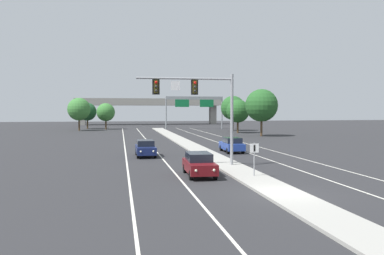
{
  "coord_description": "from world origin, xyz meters",
  "views": [
    {
      "loc": [
        -8.53,
        -19.89,
        4.6
      ],
      "look_at": [
        -3.2,
        9.58,
        3.2
      ],
      "focal_mm": 37.26,
      "sensor_mm": 36.0,
      "label": 1
    }
  ],
  "objects_px": {
    "overhead_signal_mast": "(202,99)",
    "median_sign_post": "(254,154)",
    "highway_sign_gantry": "(194,102)",
    "car_oncoming_navy": "(145,148)",
    "tree_far_left_c": "(87,112)",
    "tree_far_left_a": "(79,109)",
    "tree_far_right_c": "(262,105)",
    "tree_far_right_b": "(238,111)",
    "tree_far_right_a": "(233,108)",
    "tree_far_left_b": "(106,112)",
    "car_receding_blue": "(232,145)",
    "car_oncoming_darkred": "(199,164)"
  },
  "relations": [
    {
      "from": "overhead_signal_mast",
      "to": "median_sign_post",
      "type": "relative_size",
      "value": 3.47
    },
    {
      "from": "highway_sign_gantry",
      "to": "overhead_signal_mast",
      "type": "bearing_deg",
      "value": -100.05
    },
    {
      "from": "car_oncoming_navy",
      "to": "highway_sign_gantry",
      "type": "distance_m",
      "value": 53.11
    },
    {
      "from": "tree_far_left_c",
      "to": "tree_far_left_a",
      "type": "distance_m",
      "value": 8.36
    },
    {
      "from": "tree_far_right_c",
      "to": "car_oncoming_navy",
      "type": "bearing_deg",
      "value": -129.75
    },
    {
      "from": "tree_far_right_c",
      "to": "tree_far_right_b",
      "type": "height_order",
      "value": "tree_far_right_c"
    },
    {
      "from": "tree_far_right_a",
      "to": "tree_far_left_b",
      "type": "relative_size",
      "value": 1.25
    },
    {
      "from": "overhead_signal_mast",
      "to": "highway_sign_gantry",
      "type": "distance_m",
      "value": 59.82
    },
    {
      "from": "car_receding_blue",
      "to": "tree_far_left_a",
      "type": "xyz_separation_m",
      "value": [
        -20.19,
        46.43,
        3.72
      ]
    },
    {
      "from": "tree_far_left_c",
      "to": "tree_far_right_c",
      "type": "bearing_deg",
      "value": -45.43
    },
    {
      "from": "tree_far_right_b",
      "to": "tree_far_right_a",
      "type": "bearing_deg",
      "value": 80.51
    },
    {
      "from": "car_receding_blue",
      "to": "tree_far_right_a",
      "type": "height_order",
      "value": "tree_far_right_a"
    },
    {
      "from": "highway_sign_gantry",
      "to": "car_receding_blue",
      "type": "bearing_deg",
      "value": -95.95
    },
    {
      "from": "car_oncoming_darkred",
      "to": "tree_far_left_a",
      "type": "xyz_separation_m",
      "value": [
        -13.86,
        60.41,
        3.72
      ]
    },
    {
      "from": "car_oncoming_navy",
      "to": "tree_far_right_a",
      "type": "distance_m",
      "value": 47.74
    },
    {
      "from": "car_oncoming_navy",
      "to": "tree_far_left_c",
      "type": "height_order",
      "value": "tree_far_left_c"
    },
    {
      "from": "car_receding_blue",
      "to": "tree_far_left_c",
      "type": "xyz_separation_m",
      "value": [
        -19.13,
        54.71,
        3.14
      ]
    },
    {
      "from": "car_oncoming_navy",
      "to": "tree_far_right_a",
      "type": "height_order",
      "value": "tree_far_right_a"
    },
    {
      "from": "overhead_signal_mast",
      "to": "car_oncoming_navy",
      "type": "distance_m",
      "value": 10.01
    },
    {
      "from": "car_oncoming_navy",
      "to": "tree_far_right_b",
      "type": "relative_size",
      "value": 0.7
    },
    {
      "from": "car_oncoming_darkred",
      "to": "tree_far_left_a",
      "type": "distance_m",
      "value": 62.09
    },
    {
      "from": "car_oncoming_darkred",
      "to": "highway_sign_gantry",
      "type": "height_order",
      "value": "highway_sign_gantry"
    },
    {
      "from": "car_oncoming_darkred",
      "to": "car_receding_blue",
      "type": "distance_m",
      "value": 15.34
    },
    {
      "from": "tree_far_right_a",
      "to": "tree_far_right_b",
      "type": "relative_size",
      "value": 1.15
    },
    {
      "from": "car_oncoming_navy",
      "to": "tree_far_left_c",
      "type": "distance_m",
      "value": 57.71
    },
    {
      "from": "car_oncoming_darkred",
      "to": "car_oncoming_navy",
      "type": "bearing_deg",
      "value": 103.79
    },
    {
      "from": "median_sign_post",
      "to": "highway_sign_gantry",
      "type": "xyz_separation_m",
      "value": [
        7.96,
        64.22,
        4.58
      ]
    },
    {
      "from": "car_oncoming_navy",
      "to": "tree_far_right_b",
      "type": "height_order",
      "value": "tree_far_right_b"
    },
    {
      "from": "median_sign_post",
      "to": "car_oncoming_darkred",
      "type": "bearing_deg",
      "value": 157.24
    },
    {
      "from": "tree_far_left_c",
      "to": "car_oncoming_darkred",
      "type": "bearing_deg",
      "value": -79.44
    },
    {
      "from": "car_oncoming_darkred",
      "to": "tree_far_left_b",
      "type": "xyz_separation_m",
      "value": [
        -8.48,
        64.96,
        3.04
      ]
    },
    {
      "from": "overhead_signal_mast",
      "to": "tree_far_left_b",
      "type": "distance_m",
      "value": 61.82
    },
    {
      "from": "overhead_signal_mast",
      "to": "highway_sign_gantry",
      "type": "bearing_deg",
      "value": 79.95
    },
    {
      "from": "overhead_signal_mast",
      "to": "median_sign_post",
      "type": "xyz_separation_m",
      "value": [
        2.48,
        -5.33,
        -3.76
      ]
    },
    {
      "from": "car_receding_blue",
      "to": "median_sign_post",
      "type": "bearing_deg",
      "value": -100.54
    },
    {
      "from": "overhead_signal_mast",
      "to": "tree_far_right_b",
      "type": "distance_m",
      "value": 45.64
    },
    {
      "from": "median_sign_post",
      "to": "tree_far_right_c",
      "type": "bearing_deg",
      "value": 69.2
    },
    {
      "from": "tree_far_left_a",
      "to": "tree_far_right_b",
      "type": "distance_m",
      "value": 33.65
    },
    {
      "from": "tree_far_left_b",
      "to": "tree_far_left_a",
      "type": "relative_size",
      "value": 0.85
    },
    {
      "from": "highway_sign_gantry",
      "to": "tree_far_left_c",
      "type": "relative_size",
      "value": 2.19
    },
    {
      "from": "highway_sign_gantry",
      "to": "tree_far_right_a",
      "type": "relative_size",
      "value": 1.8
    },
    {
      "from": "tree_far_right_a",
      "to": "tree_far_left_b",
      "type": "xyz_separation_m",
      "value": [
        -26.65,
        10.41,
        -0.96
      ]
    },
    {
      "from": "median_sign_post",
      "to": "tree_far_right_c",
      "type": "height_order",
      "value": "tree_far_right_c"
    },
    {
      "from": "highway_sign_gantry",
      "to": "tree_far_left_a",
      "type": "relative_size",
      "value": 1.91
    },
    {
      "from": "tree_far_right_a",
      "to": "median_sign_post",
      "type": "bearing_deg",
      "value": -104.72
    },
    {
      "from": "car_receding_blue",
      "to": "tree_far_right_b",
      "type": "height_order",
      "value": "tree_far_right_b"
    },
    {
      "from": "overhead_signal_mast",
      "to": "tree_far_left_c",
      "type": "xyz_separation_m",
      "value": [
        -13.78,
        64.8,
        -1.39
      ]
    },
    {
      "from": "car_oncoming_darkred",
      "to": "tree_far_right_a",
      "type": "distance_m",
      "value": 57.64
    },
    {
      "from": "highway_sign_gantry",
      "to": "tree_far_right_a",
      "type": "bearing_deg",
      "value": -50.6
    },
    {
      "from": "median_sign_post",
      "to": "tree_far_left_b",
      "type": "relative_size",
      "value": 0.37
    }
  ]
}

